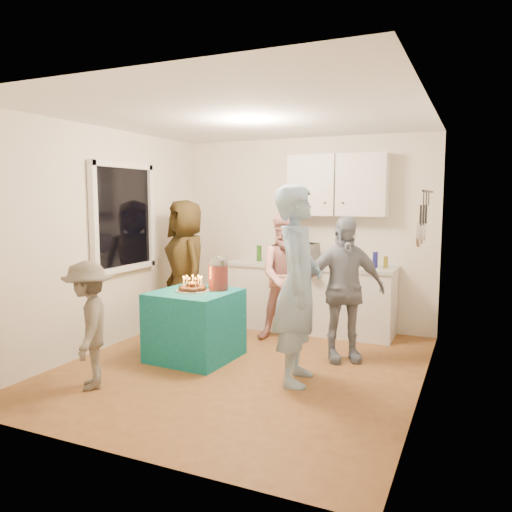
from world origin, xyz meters
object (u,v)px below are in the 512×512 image
at_px(woman_back_center, 288,277).
at_px(woman_back_right, 343,289).
at_px(microwave, 297,253).
at_px(man_birthday, 298,285).
at_px(counter, 311,299).
at_px(woman_back_left, 186,266).
at_px(party_table, 195,325).
at_px(child_near_left, 88,325).
at_px(punch_jar, 218,275).

relative_size(woman_back_center, woman_back_right, 1.01).
bearing_deg(microwave, man_birthday, -57.92).
distance_m(counter, woman_back_left, 1.73).
height_order(microwave, party_table, microwave).
bearing_deg(woman_back_left, party_table, -15.57).
distance_m(woman_back_right, child_near_left, 2.65).
height_order(counter, woman_back_center, woman_back_center).
relative_size(party_table, woman_back_left, 0.48).
height_order(counter, woman_back_left, woman_back_left).
relative_size(punch_jar, woman_back_right, 0.21).
height_order(counter, party_table, counter).
relative_size(microwave, man_birthday, 0.26).
bearing_deg(punch_jar, child_near_left, -116.82).
height_order(microwave, man_birthday, man_birthday).
height_order(woman_back_center, child_near_left, woman_back_center).
height_order(woman_back_left, woman_back_right, woman_back_left).
bearing_deg(child_near_left, party_table, 119.89).
bearing_deg(woman_back_center, woman_back_left, 162.09).
distance_m(counter, punch_jar, 1.67).
bearing_deg(punch_jar, woman_back_left, 138.94).
distance_m(punch_jar, man_birthday, 1.14).
xyz_separation_m(woman_back_center, child_near_left, (-1.15, -2.27, -0.20)).
bearing_deg(child_near_left, woman_back_center, 114.97).
bearing_deg(microwave, counter, 12.53).
height_order(party_table, man_birthday, man_birthday).
relative_size(woman_back_center, child_near_left, 1.33).
bearing_deg(punch_jar, woman_back_center, 63.22).
xyz_separation_m(counter, man_birthday, (0.47, -1.85, 0.52)).
xyz_separation_m(microwave, woman_back_center, (0.07, -0.52, -0.25)).
distance_m(microwave, punch_jar, 1.54).
relative_size(microwave, woman_back_right, 0.31).
relative_size(microwave, punch_jar, 1.46).
bearing_deg(punch_jar, man_birthday, -19.48).
distance_m(microwave, woman_back_center, 0.58).
relative_size(man_birthday, child_near_left, 1.58).
bearing_deg(microwave, woman_back_center, -70.20).
distance_m(man_birthday, woman_back_right, 0.87).
bearing_deg(woman_back_left, microwave, 64.81).
xyz_separation_m(party_table, woman_back_center, (0.69, 1.12, 0.42)).
relative_size(woman_back_left, woman_back_right, 1.11).
relative_size(man_birthday, woman_back_right, 1.20).
bearing_deg(punch_jar, microwave, 74.34).
bearing_deg(woman_back_center, man_birthday, -89.94).
relative_size(microwave, party_table, 0.58).
distance_m(man_birthday, woman_back_center, 1.46).
relative_size(counter, party_table, 2.59).
xyz_separation_m(punch_jar, man_birthday, (1.07, -0.38, 0.02)).
bearing_deg(party_table, woman_back_right, 22.07).
distance_m(microwave, woman_back_right, 1.39).
bearing_deg(woman_back_center, microwave, 73.37).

